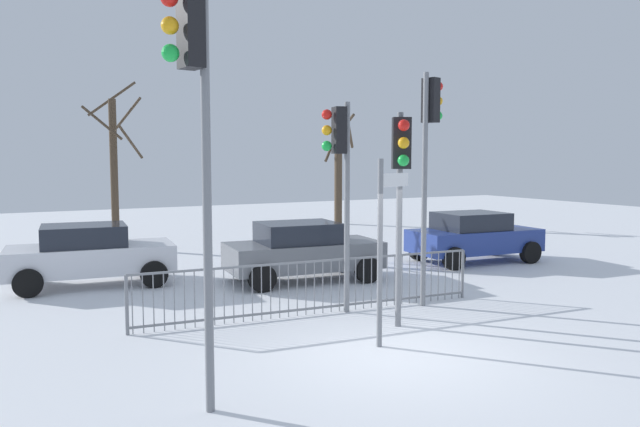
{
  "coord_description": "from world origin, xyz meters",
  "views": [
    {
      "loc": [
        -5.5,
        -7.78,
        3.08
      ],
      "look_at": [
        0.16,
        2.83,
        1.98
      ],
      "focal_mm": 34.57,
      "sensor_mm": 36.0,
      "label": 1
    }
  ],
  "objects_px": {
    "direction_sign_post": "(382,242)",
    "bare_tree_centre": "(339,168)",
    "traffic_light_rear_left": "(194,102)",
    "car_blue_near": "(474,236)",
    "car_grey_trailing": "(302,250)",
    "traffic_light_mid_left": "(429,137)",
    "bare_tree_left": "(115,166)",
    "traffic_light_foreground_left": "(340,159)",
    "car_white_far": "(90,254)",
    "traffic_light_rear_right": "(401,171)"
  },
  "relations": [
    {
      "from": "car_grey_trailing",
      "to": "bare_tree_left",
      "type": "xyz_separation_m",
      "value": [
        -3.11,
        7.81,
        2.0
      ]
    },
    {
      "from": "bare_tree_centre",
      "to": "car_blue_near",
      "type": "bearing_deg",
      "value": -98.66
    },
    {
      "from": "car_white_far",
      "to": "car_grey_trailing",
      "type": "bearing_deg",
      "value": -16.23
    },
    {
      "from": "traffic_light_mid_left",
      "to": "traffic_light_rear_left",
      "type": "xyz_separation_m",
      "value": [
        -5.85,
        -3.14,
        0.21
      ]
    },
    {
      "from": "traffic_light_foreground_left",
      "to": "traffic_light_mid_left",
      "type": "xyz_separation_m",
      "value": [
        1.95,
        -0.28,
        0.46
      ]
    },
    {
      "from": "traffic_light_rear_right",
      "to": "traffic_light_foreground_left",
      "type": "bearing_deg",
      "value": -48.76
    },
    {
      "from": "car_white_far",
      "to": "bare_tree_left",
      "type": "xyz_separation_m",
      "value": [
        1.64,
        5.89,
        2.0
      ]
    },
    {
      "from": "car_blue_near",
      "to": "bare_tree_left",
      "type": "xyz_separation_m",
      "value": [
        -8.78,
        7.7,
        2.0
      ]
    },
    {
      "from": "car_grey_trailing",
      "to": "bare_tree_centre",
      "type": "bearing_deg",
      "value": 61.7
    },
    {
      "from": "traffic_light_rear_left",
      "to": "car_grey_trailing",
      "type": "distance_m",
      "value": 8.59
    },
    {
      "from": "traffic_light_foreground_left",
      "to": "car_grey_trailing",
      "type": "height_order",
      "value": "traffic_light_foreground_left"
    },
    {
      "from": "traffic_light_foreground_left",
      "to": "car_blue_near",
      "type": "relative_size",
      "value": 1.06
    },
    {
      "from": "car_white_far",
      "to": "traffic_light_mid_left",
      "type": "bearing_deg",
      "value": -36.3
    },
    {
      "from": "traffic_light_rear_right",
      "to": "bare_tree_centre",
      "type": "bearing_deg",
      "value": -89.25
    },
    {
      "from": "traffic_light_rear_left",
      "to": "car_blue_near",
      "type": "relative_size",
      "value": 1.3
    },
    {
      "from": "traffic_light_mid_left",
      "to": "bare_tree_centre",
      "type": "relative_size",
      "value": 0.95
    },
    {
      "from": "traffic_light_mid_left",
      "to": "bare_tree_centre",
      "type": "distance_m",
      "value": 15.69
    },
    {
      "from": "traffic_light_rear_right",
      "to": "car_blue_near",
      "type": "xyz_separation_m",
      "value": [
        6.04,
        4.78,
        -2.07
      ]
    },
    {
      "from": "car_white_far",
      "to": "car_grey_trailing",
      "type": "xyz_separation_m",
      "value": [
        4.75,
        -1.92,
        0.0
      ]
    },
    {
      "from": "car_blue_near",
      "to": "car_white_far",
      "type": "distance_m",
      "value": 10.58
    },
    {
      "from": "car_white_far",
      "to": "traffic_light_rear_left",
      "type": "bearing_deg",
      "value": -83.58
    },
    {
      "from": "car_grey_trailing",
      "to": "traffic_light_rear_left",
      "type": "bearing_deg",
      "value": -119.82
    },
    {
      "from": "traffic_light_rear_left",
      "to": "bare_tree_centre",
      "type": "height_order",
      "value": "traffic_light_rear_left"
    },
    {
      "from": "traffic_light_rear_left",
      "to": "car_blue_near",
      "type": "height_order",
      "value": "traffic_light_rear_left"
    },
    {
      "from": "car_white_far",
      "to": "bare_tree_centre",
      "type": "height_order",
      "value": "bare_tree_centre"
    },
    {
      "from": "bare_tree_left",
      "to": "traffic_light_rear_left",
      "type": "bearing_deg",
      "value": -96.13
    },
    {
      "from": "traffic_light_foreground_left",
      "to": "traffic_light_rear_left",
      "type": "xyz_separation_m",
      "value": [
        -3.9,
        -3.42,
        0.67
      ]
    },
    {
      "from": "traffic_light_rear_right",
      "to": "bare_tree_centre",
      "type": "distance_m",
      "value": 17.43
    },
    {
      "from": "traffic_light_foreground_left",
      "to": "car_white_far",
      "type": "bearing_deg",
      "value": 50.2
    },
    {
      "from": "traffic_light_foreground_left",
      "to": "direction_sign_post",
      "type": "height_order",
      "value": "traffic_light_foreground_left"
    },
    {
      "from": "traffic_light_mid_left",
      "to": "direction_sign_post",
      "type": "bearing_deg",
      "value": -67.31
    },
    {
      "from": "direction_sign_post",
      "to": "bare_tree_left",
      "type": "height_order",
      "value": "bare_tree_left"
    },
    {
      "from": "direction_sign_post",
      "to": "car_white_far",
      "type": "bearing_deg",
      "value": 96.9
    },
    {
      "from": "direction_sign_post",
      "to": "car_blue_near",
      "type": "bearing_deg",
      "value": 19.54
    },
    {
      "from": "car_grey_trailing",
      "to": "bare_tree_left",
      "type": "height_order",
      "value": "bare_tree_left"
    },
    {
      "from": "car_white_far",
      "to": "car_blue_near",
      "type": "bearing_deg",
      "value": -4.09
    },
    {
      "from": "traffic_light_mid_left",
      "to": "car_white_far",
      "type": "relative_size",
      "value": 1.21
    },
    {
      "from": "car_grey_trailing",
      "to": "bare_tree_centre",
      "type": "xyz_separation_m",
      "value": [
        7.32,
        10.97,
        1.83
      ]
    },
    {
      "from": "traffic_light_rear_right",
      "to": "car_white_far",
      "type": "height_order",
      "value": "traffic_light_rear_right"
    },
    {
      "from": "traffic_light_rear_left",
      "to": "traffic_light_foreground_left",
      "type": "bearing_deg",
      "value": -57.13
    },
    {
      "from": "direction_sign_post",
      "to": "bare_tree_centre",
      "type": "relative_size",
      "value": 0.61
    },
    {
      "from": "traffic_light_mid_left",
      "to": "car_blue_near",
      "type": "xyz_separation_m",
      "value": [
        4.47,
        3.56,
        -2.73
      ]
    },
    {
      "from": "direction_sign_post",
      "to": "car_grey_trailing",
      "type": "relative_size",
      "value": 0.78
    },
    {
      "from": "bare_tree_left",
      "to": "traffic_light_rear_right",
      "type": "bearing_deg",
      "value": -77.63
    },
    {
      "from": "traffic_light_rear_left",
      "to": "car_white_far",
      "type": "xyz_separation_m",
      "value": [
        -0.1,
        8.51,
        -2.94
      ]
    },
    {
      "from": "traffic_light_mid_left",
      "to": "bare_tree_left",
      "type": "relative_size",
      "value": 0.84
    },
    {
      "from": "traffic_light_foreground_left",
      "to": "direction_sign_post",
      "type": "xyz_separation_m",
      "value": [
        -0.47,
        -2.2,
        -1.33
      ]
    },
    {
      "from": "traffic_light_mid_left",
      "to": "bare_tree_left",
      "type": "xyz_separation_m",
      "value": [
        -4.3,
        11.25,
        -0.73
      ]
    },
    {
      "from": "traffic_light_rear_right",
      "to": "traffic_light_rear_left",
      "type": "bearing_deg",
      "value": 51.14
    },
    {
      "from": "traffic_light_rear_left",
      "to": "bare_tree_left",
      "type": "relative_size",
      "value": 0.89
    }
  ]
}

